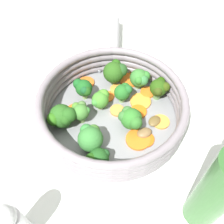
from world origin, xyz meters
The scene contains 32 objects.
ground_plane centered at (0.00, 0.00, 0.00)m, with size 4.00×4.00×0.00m, color white.
skillet centered at (0.00, 0.00, 0.01)m, with size 0.27×0.27×0.02m, color gray.
skillet_rim_wall centered at (0.00, 0.00, 0.05)m, with size 0.29×0.29×0.06m.
skillet_handle centered at (0.05, 0.22, 0.03)m, with size 0.02×0.02×0.18m, color #999B9E.
skillet_rivet_left centered at (0.06, 0.12, 0.02)m, with size 0.01×0.01×0.01m, color gray.
skillet_rivet_right centered at (-0.01, 0.13, 0.02)m, with size 0.01×0.01×0.01m, color gray.
carrot_slice_0 centered at (0.04, -0.06, 0.02)m, with size 0.05×0.05×0.00m, color orange.
carrot_slice_1 centered at (-0.04, 0.10, 0.02)m, with size 0.04×0.04×0.00m, color orange.
carrot_slice_2 centered at (0.09, -0.03, 0.02)m, with size 0.04×0.04×0.00m, color orange.
carrot_slice_3 centered at (0.00, 0.05, 0.02)m, with size 0.03×0.03×0.00m, color orange.
carrot_slice_4 centered at (0.06, 0.00, 0.02)m, with size 0.03×0.03×0.01m, color #D66212.
carrot_slice_5 centered at (-0.07, 0.03, 0.02)m, with size 0.04×0.04×0.00m, color #E35C17.
carrot_slice_6 centered at (0.07, 0.03, 0.02)m, with size 0.04×0.04×0.01m, color orange.
carrot_slice_7 centered at (0.02, 0.07, 0.02)m, with size 0.03×0.03×0.01m, color #F89339.
carrot_slice_8 centered at (0.01, 0.01, 0.02)m, with size 0.03×0.03×0.01m, color #F98D3D.
carrot_slice_9 centered at (0.06, 0.09, 0.02)m, with size 0.05×0.05×0.00m, color orange.
carrot_slice_10 centered at (0.05, -0.07, 0.02)m, with size 0.03×0.03×0.00m, color #D85E11.
carrot_slice_11 centered at (0.09, 0.05, 0.02)m, with size 0.03×0.03×0.01m, color orange.
broccoli_floret_0 centered at (-0.02, 0.03, 0.04)m, with size 0.04×0.04×0.04m.
broccoli_floret_1 centered at (0.03, 0.04, 0.04)m, with size 0.04×0.04×0.04m.
broccoli_floret_2 centered at (-0.10, 0.00, 0.04)m, with size 0.06×0.05×0.05m.
broccoli_floret_3 centered at (0.07, 0.07, 0.04)m, with size 0.04×0.04×0.05m.
broccoli_floret_4 centered at (0.02, 0.09, 0.05)m, with size 0.05×0.05×0.06m.
broccoli_floret_5 centered at (-0.05, -0.06, 0.05)m, with size 0.05×0.05×0.05m.
broccoli_floret_6 centered at (0.11, 0.03, 0.05)m, with size 0.04×0.04×0.05m.
broccoli_floret_7 centered at (-0.04, -0.10, 0.04)m, with size 0.04×0.04×0.04m.
broccoli_floret_8 centered at (-0.06, 0.01, 0.04)m, with size 0.04×0.04×0.05m.
broccoli_floret_9 centered at (0.03, -0.03, 0.04)m, with size 0.05×0.05×0.05m.
broccoli_floret_10 centered at (-0.05, 0.06, 0.05)m, with size 0.04×0.04×0.05m.
mushroom_piece_0 centered at (0.08, -0.03, 0.02)m, with size 0.03×0.02×0.01m, color brown.
mushroom_piece_1 centered at (0.05, -0.05, 0.02)m, with size 0.03×0.02×0.01m, color brown.
oil_bottle centered at (0.11, -0.21, 0.10)m, with size 0.05×0.05×0.24m.
Camera 1 is at (-0.06, -0.31, 0.45)m, focal length 42.00 mm.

